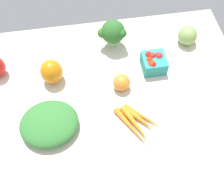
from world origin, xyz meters
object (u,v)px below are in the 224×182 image
at_px(leafy_greens_clump, 49,124).
at_px(berry_basket, 153,62).
at_px(heirloom_tomato_orange, 122,82).
at_px(heirloom_tomato_green, 187,36).
at_px(bell_pepper_orange, 52,72).
at_px(carrot_bunch, 137,122).
at_px(broccoli_head, 113,32).

relative_size(leafy_greens_clump, berry_basket, 2.25).
bearing_deg(heirloom_tomato_orange, heirloom_tomato_green, 30.49).
height_order(berry_basket, heirloom_tomato_orange, berry_basket).
bearing_deg(bell_pepper_orange, heirloom_tomato_orange, -16.88).
xyz_separation_m(leafy_greens_clump, bell_pepper_orange, (0.02, 0.20, 0.02)).
bearing_deg(bell_pepper_orange, leafy_greens_clump, -95.97).
bearing_deg(carrot_bunch, berry_basket, 64.61).
distance_m(heirloom_tomato_green, bell_pepper_orange, 0.57).
distance_m(carrot_bunch, heirloom_tomato_green, 0.44).
bearing_deg(broccoli_head, leafy_greens_clump, -129.34).
xyz_separation_m(carrot_bunch, heirloom_tomato_green, (0.28, 0.34, 0.03)).
relative_size(leafy_greens_clump, heirloom_tomato_orange, 3.13).
distance_m(carrot_bunch, bell_pepper_orange, 0.37).
relative_size(broccoli_head, bell_pepper_orange, 1.26).
relative_size(berry_basket, heirloom_tomato_orange, 1.39).
bearing_deg(broccoli_head, berry_basket, -45.54).
bearing_deg(leafy_greens_clump, heirloom_tomato_green, 27.88).
distance_m(berry_basket, heirloom_tomato_orange, 0.16).
bearing_deg(carrot_bunch, heirloom_tomato_green, 50.71).
xyz_separation_m(berry_basket, carrot_bunch, (-0.11, -0.23, -0.02)).
bearing_deg(leafy_greens_clump, berry_basket, 25.70).
xyz_separation_m(leafy_greens_clump, heirloom_tomato_orange, (0.27, 0.13, 0.00)).
distance_m(leafy_greens_clump, carrot_bunch, 0.31).
distance_m(broccoli_head, berry_basket, 0.20).
bearing_deg(berry_basket, carrot_bunch, -115.39).
xyz_separation_m(leafy_greens_clump, carrot_bunch, (0.30, -0.03, -0.02)).
bearing_deg(broccoli_head, bell_pepper_orange, -152.27).
xyz_separation_m(carrot_bunch, bell_pepper_orange, (-0.28, 0.24, 0.04)).
bearing_deg(berry_basket, heirloom_tomato_orange, -152.51).
xyz_separation_m(heirloom_tomato_green, bell_pepper_orange, (-0.56, -0.10, 0.01)).
distance_m(broccoli_head, heirloom_tomato_orange, 0.22).
bearing_deg(heirloom_tomato_green, berry_basket, -147.18).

